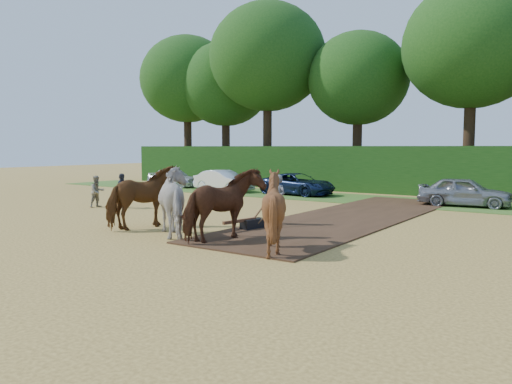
{
  "coord_description": "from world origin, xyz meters",
  "views": [
    {
      "loc": [
        10.09,
        -12.26,
        2.95
      ],
      "look_at": [
        0.33,
        1.73,
        1.4
      ],
      "focal_mm": 35.0,
      "sensor_mm": 36.0,
      "label": 1
    }
  ],
  "objects_px": {
    "spectator_far": "(122,191)",
    "plough_team": "(204,203)",
    "spectator_near": "(97,191)",
    "parked_cars": "(375,188)"
  },
  "relations": [
    {
      "from": "spectator_far",
      "to": "plough_team",
      "type": "distance_m",
      "value": 9.27
    },
    {
      "from": "parked_cars",
      "to": "spectator_near",
      "type": "bearing_deg",
      "value": -133.47
    },
    {
      "from": "spectator_far",
      "to": "spectator_near",
      "type": "bearing_deg",
      "value": 83.46
    },
    {
      "from": "spectator_near",
      "to": "plough_team",
      "type": "relative_size",
      "value": 0.2
    },
    {
      "from": "spectator_near",
      "to": "spectator_far",
      "type": "relative_size",
      "value": 0.92
    },
    {
      "from": "spectator_far",
      "to": "plough_team",
      "type": "xyz_separation_m",
      "value": [
        8.46,
        -3.77,
        0.3
      ]
    },
    {
      "from": "spectator_far",
      "to": "parked_cars",
      "type": "height_order",
      "value": "spectator_far"
    },
    {
      "from": "spectator_near",
      "to": "parked_cars",
      "type": "xyz_separation_m",
      "value": [
        10.04,
        10.59,
        -0.09
      ]
    },
    {
      "from": "parked_cars",
      "to": "spectator_far",
      "type": "bearing_deg",
      "value": -131.0
    },
    {
      "from": "spectator_far",
      "to": "plough_team",
      "type": "height_order",
      "value": "plough_team"
    }
  ]
}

